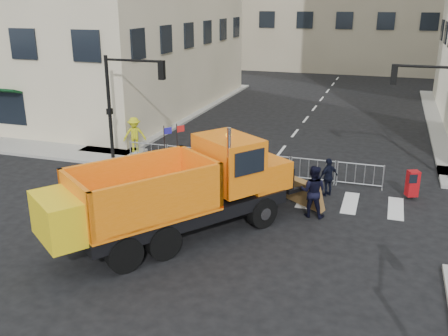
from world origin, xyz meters
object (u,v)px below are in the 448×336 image
(cop_c, at_px, (328,177))
(worker, at_px, (135,135))
(plow_truck, at_px, (176,190))
(cop_a, at_px, (277,181))
(newspaper_box, at_px, (412,183))
(cop_b, at_px, (313,191))

(cop_c, height_order, worker, worker)
(plow_truck, height_order, cop_a, plow_truck)
(cop_c, relative_size, newspaper_box, 1.51)
(cop_c, distance_m, worker, 11.03)
(cop_c, relative_size, worker, 0.88)
(cop_a, bearing_deg, newspaper_box, 160.80)
(cop_b, bearing_deg, cop_a, -36.23)
(plow_truck, distance_m, cop_b, 5.43)
(cop_b, relative_size, newspaper_box, 1.87)
(cop_b, xyz_separation_m, worker, (-10.38, 5.15, 0.07))
(cop_b, bearing_deg, plow_truck, 39.74)
(plow_truck, height_order, newspaper_box, plow_truck)
(cop_b, bearing_deg, worker, -24.72)
(worker, relative_size, newspaper_box, 1.72)
(plow_truck, relative_size, cop_c, 5.98)
(cop_a, distance_m, newspaper_box, 5.68)
(cop_c, distance_m, newspaper_box, 3.47)
(cop_a, relative_size, cop_b, 0.77)
(worker, bearing_deg, cop_c, -43.34)
(cop_a, relative_size, newspaper_box, 1.45)
(plow_truck, relative_size, cop_a, 6.26)
(cop_b, xyz_separation_m, cop_c, (0.30, 2.38, -0.20))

